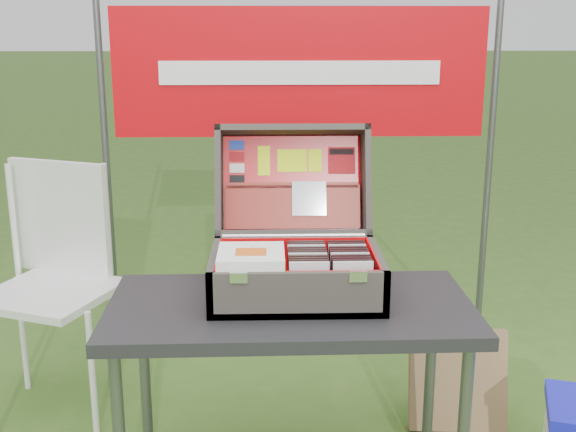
{
  "coord_description": "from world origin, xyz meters",
  "views": [
    {
      "loc": [
        -0.14,
        -2.05,
        1.5
      ],
      "look_at": [
        -0.08,
        0.1,
        0.93
      ],
      "focal_mm": 45.0,
      "sensor_mm": 36.0,
      "label": 1
    }
  ],
  "objects_px": {
    "suitcase": "(295,217)",
    "chair": "(50,296)",
    "cardboard_box": "(457,379)",
    "table": "(290,405)"
  },
  "relations": [
    {
      "from": "chair",
      "to": "table",
      "type": "bearing_deg",
      "value": -11.13
    },
    {
      "from": "suitcase",
      "to": "chair",
      "type": "xyz_separation_m",
      "value": [
        -0.93,
        0.47,
        -0.44
      ]
    },
    {
      "from": "table",
      "to": "chair",
      "type": "bearing_deg",
      "value": 146.18
    },
    {
      "from": "table",
      "to": "suitcase",
      "type": "xyz_separation_m",
      "value": [
        0.02,
        0.12,
        0.58
      ]
    },
    {
      "from": "suitcase",
      "to": "cardboard_box",
      "type": "bearing_deg",
      "value": 27.13
    },
    {
      "from": "cardboard_box",
      "to": "suitcase",
      "type": "bearing_deg",
      "value": -148.61
    },
    {
      "from": "table",
      "to": "suitcase",
      "type": "distance_m",
      "value": 0.59
    },
    {
      "from": "table",
      "to": "cardboard_box",
      "type": "relative_size",
      "value": 2.86
    },
    {
      "from": "table",
      "to": "chair",
      "type": "xyz_separation_m",
      "value": [
        -0.91,
        0.59,
        0.15
      ]
    },
    {
      "from": "cardboard_box",
      "to": "chair",
      "type": "bearing_deg",
      "value": 178.77
    }
  ]
}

